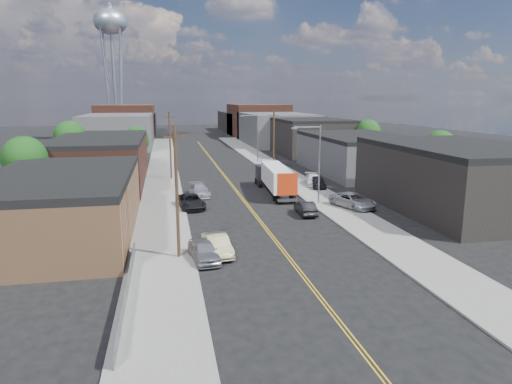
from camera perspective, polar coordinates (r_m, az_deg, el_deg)
name	(u,v)px	position (r m, az deg, el deg)	size (l,w,h in m)	color
ground	(215,164)	(84.66, -5.12, 3.51)	(260.00, 260.00, 0.00)	black
centerline	(226,177)	(69.94, -3.79, 1.82)	(0.32, 120.00, 0.01)	gold
sidewalk_left	(163,179)	(69.37, -11.59, 1.59)	(5.00, 140.00, 0.15)	slate
sidewalk_right	(286,175)	(71.76, 3.76, 2.13)	(5.00, 140.00, 0.15)	slate
warehouse_tan	(62,204)	(43.31, -23.13, -1.44)	(12.00, 22.00, 5.60)	#926643
warehouse_brown	(101,160)	(68.51, -18.84, 3.81)	(12.00, 26.00, 6.60)	#44241B
industrial_right_a	(458,177)	(53.87, 23.91, 1.72)	(14.00, 22.00, 7.10)	black
industrial_right_b	(359,154)	(76.43, 12.72, 4.71)	(14.00, 24.00, 6.10)	#3D3E40
industrial_right_c	(310,136)	(100.55, 6.73, 6.94)	(14.00, 22.00, 7.60)	black
skyline_left_a	(119,131)	(119.13, -16.71, 7.35)	(16.00, 30.00, 8.00)	#3D3E40
skyline_right_a	(276,129)	(122.08, 2.49, 7.92)	(16.00, 30.00, 8.00)	#3D3E40
skyline_left_b	(127,122)	(143.95, -15.84, 8.46)	(16.00, 26.00, 10.00)	#44241B
skyline_right_b	(257,120)	(146.39, 0.15, 8.94)	(16.00, 26.00, 10.00)	#44241B
skyline_left_c	(132,123)	(163.94, -15.28, 8.30)	(16.00, 40.00, 7.00)	black
skyline_right_c	(246,122)	(166.10, -1.23, 8.74)	(16.00, 40.00, 7.00)	black
water_tower	(111,27)	(135.30, -17.70, 19.08)	(9.00, 9.00, 36.90)	gray
streetlight_near	(316,158)	(51.50, 7.53, 4.21)	(3.39, 0.25, 9.00)	gray
streetlight_far	(256,134)	(85.22, -0.06, 7.22)	(3.39, 0.25, 9.00)	gray
utility_pole_left_near	(177,192)	(34.04, -9.87, 0.01)	(1.60, 0.26, 10.00)	black
utility_pole_left_far	(170,145)	(68.69, -10.68, 5.79)	(1.60, 0.26, 10.00)	black
utility_pole_right	(274,141)	(73.68, 2.22, 6.37)	(1.60, 0.26, 10.00)	black
chainlink_fence	(127,288)	(29.23, -15.81, -11.45)	(0.05, 16.00, 1.22)	slate
tree_left_near	(26,161)	(55.84, -26.85, 3.47)	(4.85, 4.76, 7.91)	black
tree_left_mid	(70,139)	(80.04, -22.19, 6.19)	(5.10, 5.04, 8.37)	black
tree_left_far	(137,140)	(85.81, -14.67, 6.36)	(4.35, 4.20, 6.97)	black
tree_right_near	(440,148)	(71.33, 22.01, 5.14)	(4.60, 4.48, 7.44)	black
tree_right_far	(368,133)	(92.24, 13.87, 7.12)	(4.85, 4.76, 7.91)	black
semi_truck	(274,177)	(58.22, 2.21, 1.89)	(3.12, 13.95, 3.61)	silver
car_left_a	(204,251)	(34.36, -6.55, -7.32)	(1.84, 4.59, 1.56)	#939497
car_left_b	(217,245)	(35.57, -4.86, -6.61)	(1.66, 4.75, 1.56)	#958D61
car_left_c	(191,201)	(50.65, -8.16, -1.18)	(2.54, 5.52, 1.53)	black
car_left_d	(199,190)	(56.77, -7.10, 0.22)	(2.08, 5.13, 1.49)	#B6B7BB
car_right_oncoming	(305,208)	(47.63, 6.20, -2.01)	(1.51, 4.34, 1.43)	black
car_right_lot_a	(353,200)	(50.96, 12.01, -1.03)	(2.64, 5.73, 1.59)	#AEB1B4
car_right_lot_b	(313,180)	(63.56, 7.17, 1.56)	(2.02, 4.97, 1.44)	silver
car_right_lot_c	(318,182)	(61.69, 7.75, 1.26)	(1.77, 4.39, 1.50)	black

